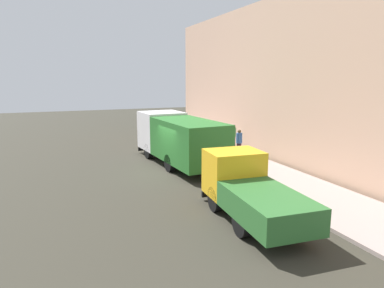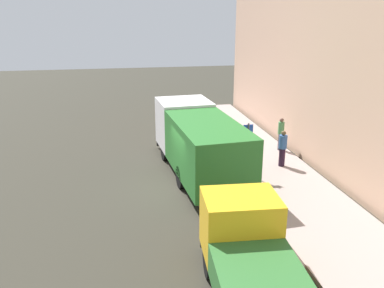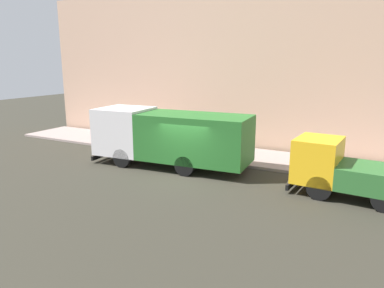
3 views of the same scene
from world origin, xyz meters
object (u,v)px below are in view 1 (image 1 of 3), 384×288
(small_flatbed_truck, at_px, (249,189))
(pedestrian_walking, at_px, (234,136))
(traffic_cone_orange, at_px, (193,144))
(pedestrian_standing, at_px, (239,143))
(large_utility_truck, at_px, (178,137))
(street_sign_post, at_px, (216,139))

(small_flatbed_truck, xyz_separation_m, pedestrian_walking, (5.31, 10.83, -0.02))
(small_flatbed_truck, distance_m, traffic_cone_orange, 12.18)
(small_flatbed_truck, xyz_separation_m, pedestrian_standing, (4.46, 8.58, -0.04))
(large_utility_truck, height_order, street_sign_post, large_utility_truck)
(street_sign_post, bearing_deg, pedestrian_walking, 47.01)
(pedestrian_walking, bearing_deg, pedestrian_standing, -87.11)
(pedestrian_standing, bearing_deg, pedestrian_walking, 52.90)
(pedestrian_walking, bearing_deg, traffic_cone_orange, -177.75)
(small_flatbed_truck, bearing_deg, street_sign_post, 76.61)
(pedestrian_walking, xyz_separation_m, traffic_cone_orange, (-2.71, 1.05, -0.59))
(pedestrian_walking, relative_size, street_sign_post, 0.72)
(large_utility_truck, height_order, pedestrian_standing, large_utility_truck)
(small_flatbed_truck, distance_m, street_sign_post, 8.10)
(pedestrian_standing, relative_size, street_sign_post, 0.71)
(large_utility_truck, distance_m, pedestrian_walking, 5.38)
(large_utility_truck, relative_size, street_sign_post, 3.43)
(large_utility_truck, bearing_deg, pedestrian_walking, 18.54)
(large_utility_truck, distance_m, pedestrian_standing, 4.13)
(traffic_cone_orange, xyz_separation_m, street_sign_post, (-0.19, -4.16, 1.11))
(small_flatbed_truck, bearing_deg, pedestrian_standing, 66.44)
(pedestrian_standing, bearing_deg, traffic_cone_orange, 102.99)
(large_utility_truck, xyz_separation_m, small_flatbed_truck, (-0.38, -8.76, -0.53))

